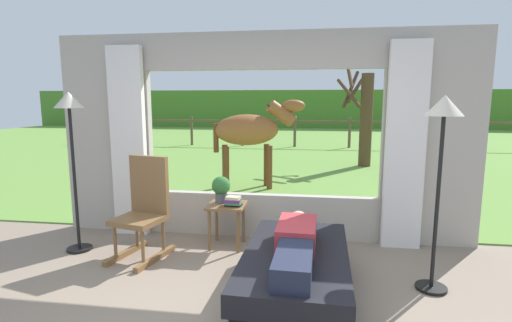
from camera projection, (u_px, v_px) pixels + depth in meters
name	position (u px, v px, depth m)	size (l,w,h in m)	color
back_wall_with_window	(261.00, 140.00, 4.79)	(5.20, 0.12, 2.55)	#ADA599
curtain_panel_left	(129.00, 143.00, 4.90)	(0.44, 0.10, 2.40)	silver
curtain_panel_right	(405.00, 147.00, 4.42)	(0.44, 0.10, 2.40)	silver
outdoor_pasture_lawn	(296.00, 143.00, 15.64)	(36.00, 21.68, 0.02)	olive
distant_hill_ridge	(302.00, 109.00, 25.08)	(36.00, 2.00, 2.40)	#487B2A
recliner_sofa	(296.00, 273.00, 3.40)	(0.96, 1.73, 0.42)	black
reclining_person	(296.00, 243.00, 3.30)	(0.36, 1.43, 0.22)	#B23338
rocking_chair	(144.00, 208.00, 4.28)	(0.60, 0.77, 1.12)	brown
side_table	(227.00, 212.00, 4.56)	(0.44, 0.44, 0.52)	brown
potted_plant	(221.00, 188.00, 4.58)	(0.22, 0.22, 0.32)	#4C5156
book_stack	(233.00, 201.00, 4.46)	(0.20, 0.15, 0.11)	black
floor_lamp_left	(70.00, 124.00, 4.28)	(0.32, 0.32, 1.83)	black
floor_lamp_right	(442.00, 135.00, 3.34)	(0.32, 0.32, 1.78)	black
horse	(251.00, 131.00, 7.47)	(1.81, 0.91, 1.73)	brown
pasture_tree	(364.00, 115.00, 10.01)	(0.92, 1.48, 2.89)	#4C3823
pasture_fence_line	(295.00, 127.00, 14.36)	(16.10, 0.10, 1.10)	brown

